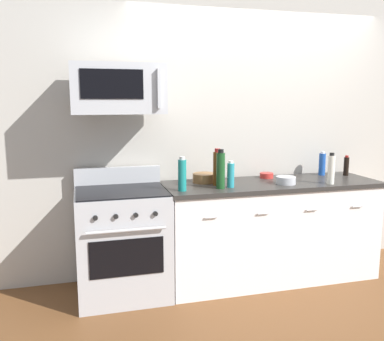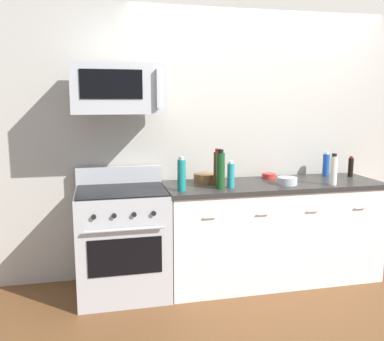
# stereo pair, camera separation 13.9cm
# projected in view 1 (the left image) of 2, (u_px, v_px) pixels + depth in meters

# --- Properties ---
(ground_plane) EXTENTS (6.10, 6.10, 0.00)m
(ground_plane) POSITION_uv_depth(u_px,v_px,m) (269.00, 277.00, 4.00)
(ground_plane) COLOR brown
(back_wall) EXTENTS (5.08, 0.10, 2.70)m
(back_wall) POSITION_uv_depth(u_px,v_px,m) (255.00, 132.00, 4.16)
(back_wall) COLOR #B7B2A8
(back_wall) RESTS_ON ground_plane
(counter_unit) EXTENTS (1.99, 0.66, 0.92)m
(counter_unit) POSITION_uv_depth(u_px,v_px,m) (270.00, 230.00, 3.92)
(counter_unit) COLOR white
(counter_unit) RESTS_ON ground_plane
(range_oven) EXTENTS (0.76, 0.69, 1.07)m
(range_oven) POSITION_uv_depth(u_px,v_px,m) (123.00, 242.00, 3.57)
(range_oven) COLOR #B7BABF
(range_oven) RESTS_ON ground_plane
(microwave) EXTENTS (0.74, 0.44, 0.40)m
(microwave) POSITION_uv_depth(u_px,v_px,m) (118.00, 89.00, 3.40)
(microwave) COLOR #B7BABF
(bottle_vinegar_white) EXTENTS (0.06, 0.06, 0.28)m
(bottle_vinegar_white) POSITION_uv_depth(u_px,v_px,m) (331.00, 169.00, 3.74)
(bottle_vinegar_white) COLOR silver
(bottle_vinegar_white) RESTS_ON countertop_slab
(bottle_sparkling_teal) EXTENTS (0.07, 0.07, 0.29)m
(bottle_sparkling_teal) POSITION_uv_depth(u_px,v_px,m) (182.00, 175.00, 3.45)
(bottle_sparkling_teal) COLOR #197F7A
(bottle_sparkling_teal) RESTS_ON countertop_slab
(bottle_soda_blue) EXTENTS (0.07, 0.07, 0.24)m
(bottle_soda_blue) POSITION_uv_depth(u_px,v_px,m) (322.00, 164.00, 4.18)
(bottle_soda_blue) COLOR #1E4CA5
(bottle_soda_blue) RESTS_ON countertop_slab
(bottle_dish_soap) EXTENTS (0.06, 0.06, 0.23)m
(bottle_dish_soap) POSITION_uv_depth(u_px,v_px,m) (231.00, 175.00, 3.59)
(bottle_dish_soap) COLOR teal
(bottle_dish_soap) RESTS_ON countertop_slab
(bottle_wine_amber) EXTENTS (0.08, 0.08, 0.32)m
(bottle_wine_amber) POSITION_uv_depth(u_px,v_px,m) (217.00, 168.00, 3.67)
(bottle_wine_amber) COLOR #59330F
(bottle_wine_amber) RESTS_ON countertop_slab
(bottle_wine_green) EXTENTS (0.07, 0.07, 0.33)m
(bottle_wine_green) POSITION_uv_depth(u_px,v_px,m) (221.00, 170.00, 3.54)
(bottle_wine_green) COLOR #19471E
(bottle_wine_green) RESTS_ON countertop_slab
(bottle_soy_sauce_dark) EXTENTS (0.05, 0.05, 0.20)m
(bottle_soy_sauce_dark) POSITION_uv_depth(u_px,v_px,m) (346.00, 166.00, 4.16)
(bottle_soy_sauce_dark) COLOR black
(bottle_soy_sauce_dark) RESTS_ON countertop_slab
(bowl_red_small) EXTENTS (0.13, 0.13, 0.05)m
(bowl_red_small) POSITION_uv_depth(u_px,v_px,m) (267.00, 175.00, 4.04)
(bowl_red_small) COLOR #B72D28
(bowl_red_small) RESTS_ON countertop_slab
(bowl_steel_prep) EXTENTS (0.18, 0.18, 0.07)m
(bowl_steel_prep) POSITION_uv_depth(u_px,v_px,m) (286.00, 180.00, 3.75)
(bowl_steel_prep) COLOR #B2B5BA
(bowl_steel_prep) RESTS_ON countertop_slab
(bowl_wooden_salad) EXTENTS (0.21, 0.21, 0.08)m
(bowl_wooden_salad) POSITION_uv_depth(u_px,v_px,m) (204.00, 178.00, 3.82)
(bowl_wooden_salad) COLOR brown
(bowl_wooden_salad) RESTS_ON countertop_slab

